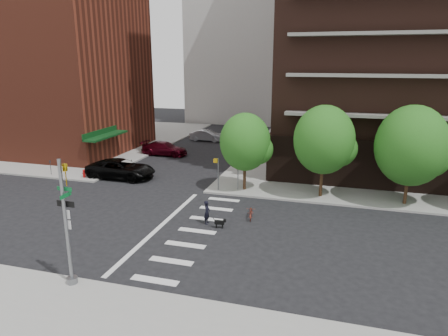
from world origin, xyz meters
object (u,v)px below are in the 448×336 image
Objects in this scene: traffic_signal at (68,233)px; parked_car_silver at (207,136)px; dog_walker at (207,212)px; fire_hydrant at (84,173)px; scooter at (251,212)px; parked_car_maroon at (165,149)px; parked_car_black at (121,169)px.

traffic_signal reaches higher than parked_car_silver.
dog_walker reaches higher than parked_car_silver.
fire_hydrant is 15.19m from dog_walker.
scooter is at bearing -57.19° from dog_walker.
traffic_signal is at bearing 156.54° from dog_walker.
scooter is (11.26, -24.34, -0.31)m from parked_car_silver.
parked_car_maroon is 9.17m from parked_car_silver.
scooter is (13.23, -6.04, -0.43)m from parked_car_black.
traffic_signal reaches higher than dog_walker.
parked_car_maroon is (3.03, 10.54, 0.20)m from fire_hydrant.
dog_walker is at bearing 67.19° from traffic_signal.
traffic_signal is at bearing -163.83° from parked_car_maroon.
parked_car_silver is 26.82m from scooter.
traffic_signal is 26.84m from parked_car_maroon.
traffic_signal is 12.38m from scooter.
parked_car_maroon is at bearing 168.15° from parked_car_silver.
traffic_signal reaches higher than scooter.
fire_hydrant is 0.16× the size of parked_car_silver.
parked_car_maroon is at bearing 105.17° from traffic_signal.
fire_hydrant is 0.47× the size of dog_walker.
scooter is at bearing -154.61° from parked_car_silver.
parked_car_black reaches higher than fire_hydrant.
parked_car_black is at bearing 53.55° from dog_walker.
parked_car_black reaches higher than parked_car_maroon.
parked_car_black reaches higher than scooter.
parked_car_black is 18.41m from parked_car_silver.
parked_car_silver is at bearing -5.94° from parked_car_black.
scooter is at bearing -16.58° from fire_hydrant.
scooter is (6.23, 10.45, -2.27)m from traffic_signal.
parked_car_silver is at bearing 75.62° from fire_hydrant.
scooter is at bearing -138.29° from parked_car_maroon.
parked_car_black is 1.19× the size of parked_car_maroon.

